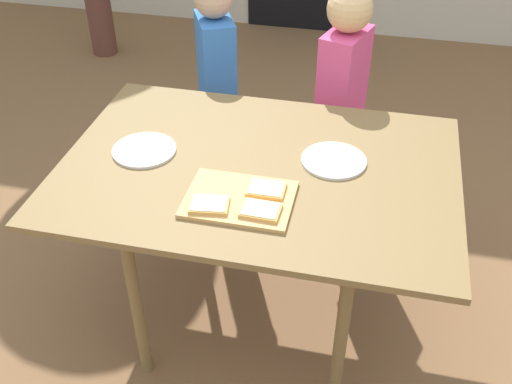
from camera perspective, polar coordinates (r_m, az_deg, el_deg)
The scene contains 10 objects.
ground_plane at distance 2.49m, azimuth 0.19°, elevation -11.52°, with size 16.00×16.00×0.00m, color brown.
dining_table at distance 2.03m, azimuth 0.23°, elevation 0.93°, with size 1.32×0.92×0.74m.
cutting_board at distance 1.84m, azimuth -1.59°, elevation -0.69°, with size 0.33×0.25×0.01m, color tan.
pizza_slice_near_right at distance 1.78m, azimuth 0.45°, elevation -1.74°, with size 0.12×0.09×0.01m.
pizza_slice_far_right at distance 1.86m, azimuth 0.98°, elevation 0.28°, with size 0.12×0.09×0.01m.
pizza_slice_near_left at distance 1.80m, azimuth -4.47°, elevation -1.20°, with size 0.13×0.10×0.01m.
plate_white_right at distance 2.03m, azimuth 7.41°, elevation 3.00°, with size 0.22×0.22×0.01m, color white.
plate_white_left at distance 2.10m, azimuth -10.54°, elevation 4.00°, with size 0.22×0.22×0.01m, color silver.
child_left at distance 2.73m, azimuth -3.71°, elevation 10.10°, with size 0.23×0.28×1.10m.
child_right at distance 2.59m, azimuth 8.10°, elevation 8.87°, with size 0.20×0.27×1.13m.
Camera 1 is at (0.35, -1.60, 1.88)m, focal length 42.08 mm.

